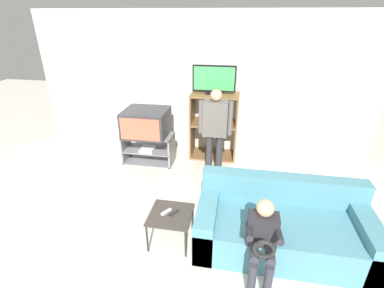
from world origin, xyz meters
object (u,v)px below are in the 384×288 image
(tv_stand, at_px, (149,148))
(couch, at_px, (281,226))
(snack_table, at_px, (170,217))
(television_main, at_px, (146,123))
(remote_control_white, at_px, (166,212))
(television_flat, at_px, (214,80))
(person_standing_adult, at_px, (215,127))
(remote_control_black, at_px, (174,213))
(person_seated_child, at_px, (262,238))
(media_shelf, at_px, (214,126))

(tv_stand, relative_size, couch, 0.47)
(snack_table, bearing_deg, television_main, 115.41)
(television_main, distance_m, couch, 2.84)
(remote_control_white, bearing_deg, snack_table, 16.28)
(television_main, distance_m, television_flat, 1.40)
(person_standing_adult, bearing_deg, television_main, 165.85)
(couch, bearing_deg, person_standing_adult, 123.77)
(television_flat, height_order, remote_control_black, television_flat)
(television_main, bearing_deg, remote_control_black, -63.43)
(snack_table, bearing_deg, remote_control_black, 27.61)
(television_main, bearing_deg, person_standing_adult, -14.15)
(snack_table, bearing_deg, tv_stand, 115.27)
(remote_control_white, height_order, person_seated_child, person_seated_child)
(television_main, height_order, person_standing_adult, person_standing_adult)
(tv_stand, xyz_separation_m, television_main, (-0.01, 0.01, 0.50))
(media_shelf, xyz_separation_m, couch, (1.03, -2.15, -0.36))
(television_flat, relative_size, remote_control_black, 5.25)
(tv_stand, bearing_deg, snack_table, -64.73)
(media_shelf, height_order, person_standing_adult, person_standing_adult)
(person_standing_adult, xyz_separation_m, person_seated_child, (0.67, -1.95, -0.35))
(snack_table, xyz_separation_m, remote_control_black, (0.04, 0.02, 0.05))
(tv_stand, height_order, media_shelf, media_shelf)
(television_flat, xyz_separation_m, remote_control_white, (-0.29, -2.30, -1.06))
(tv_stand, height_order, person_standing_adult, person_standing_adult)
(couch, bearing_deg, remote_control_black, -173.27)
(remote_control_white, relative_size, person_seated_child, 0.16)
(remote_control_black, bearing_deg, snack_table, -120.99)
(remote_control_black, height_order, person_seated_child, person_seated_child)
(television_main, relative_size, snack_table, 1.53)
(remote_control_white, bearing_deg, media_shelf, 115.32)
(television_main, bearing_deg, snack_table, -64.59)
(person_standing_adult, bearing_deg, television_flat, 98.57)
(couch, xyz_separation_m, person_seated_child, (-0.28, -0.54, 0.29))
(television_main, relative_size, remote_control_white, 5.27)
(snack_table, height_order, remote_control_black, remote_control_black)
(television_flat, xyz_separation_m, person_seated_child, (0.78, -2.68, -0.92))
(tv_stand, relative_size, media_shelf, 0.74)
(snack_table, xyz_separation_m, couch, (1.29, 0.17, -0.09))
(media_shelf, distance_m, person_standing_adult, 0.79)
(remote_control_black, relative_size, person_seated_child, 0.16)
(television_main, height_order, couch, television_main)
(television_main, xyz_separation_m, remote_control_white, (0.85, -1.88, -0.36))
(remote_control_white, bearing_deg, person_seated_child, 13.48)
(tv_stand, relative_size, television_flat, 1.21)
(snack_table, bearing_deg, television_flat, 84.12)
(tv_stand, bearing_deg, media_shelf, 20.56)
(television_flat, bearing_deg, media_shelf, -4.77)
(remote_control_black, height_order, remote_control_white, same)
(television_flat, relative_size, person_seated_child, 0.82)
(remote_control_black, distance_m, person_seated_child, 1.06)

